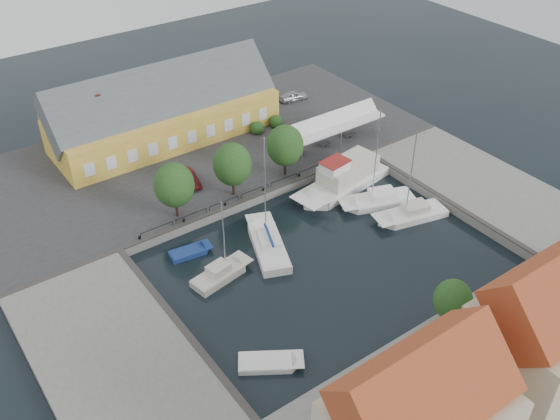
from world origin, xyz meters
The scene contains 19 objects.
ground centered at (0.00, 0.00, 0.00)m, with size 140.00×140.00×0.00m, color black.
north_quay centered at (0.00, 23.00, 0.50)m, with size 56.00×26.00×1.00m, color #2D2D30.
west_quay centered at (-22.00, -2.00, 0.50)m, with size 12.00×24.00×1.00m, color slate.
east_quay centered at (22.00, -2.00, 0.50)m, with size 12.00×24.00×1.00m, color slate.
south_bank centered at (0.00, -21.00, 0.50)m, with size 56.00×14.00×1.00m, color slate.
quay_edge_fittings centered at (0.02, 4.75, 1.06)m, with size 56.00×24.72×0.40m.
warehouse centered at (-2.60, 28.36, 4.43)m, with size 28.56×14.00×9.55m.
tent_canopy centered at (14.00, 14.50, 3.68)m, with size 14.00×4.00×2.83m.
quay_trees centered at (-2.00, 12.00, 4.88)m, with size 18.20×4.20×6.30m.
car_silver centered at (17.52, 27.26, 1.71)m, with size 1.67×4.14×1.41m, color #AFB2B7.
car_red centered at (-4.94, 16.81, 1.71)m, with size 1.50×4.29×1.41m, color #511219.
center_sailboat centered at (-3.65, 2.98, 0.36)m, with size 6.00×9.63×12.83m.
trawler centered at (9.85, 7.15, 1.02)m, with size 13.50×5.79×5.00m.
east_boat_a centered at (10.86, 2.34, 0.26)m, with size 8.98×5.64×12.16m.
east_boat_b centered at (11.95, -1.66, 0.26)m, with size 8.59×4.56×11.30m.
west_boat_b centered at (-9.76, 2.01, 0.26)m, with size 6.62×3.28×9.01m.
launch_sw centered at (-12.08, -9.41, 0.09)m, with size 5.56×4.58×0.98m.
launch_nw centered at (-10.44, 6.81, 0.09)m, with size 4.47×2.21×0.88m.
townhouses centered at (1.93, -23.24, 5.82)m, with size 36.30×8.50×12.00m.
Camera 1 is at (-31.13, -37.49, 39.71)m, focal length 40.00 mm.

